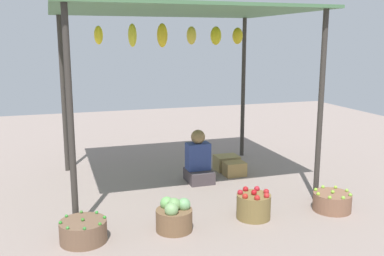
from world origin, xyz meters
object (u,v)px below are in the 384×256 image
vendor_person (198,162)px  wooden_crate_stacked_rear (234,169)px  basket_green_chilies (83,231)px  basket_cabbages (174,216)px  basket_red_apples (254,206)px  basket_limes (332,202)px  wooden_crate_near_vendor (227,163)px

vendor_person → wooden_crate_stacked_rear: (0.62, 0.09, -0.19)m
basket_green_chilies → wooden_crate_stacked_rear: size_ratio=1.51×
basket_green_chilies → basket_cabbages: size_ratio=1.21×
vendor_person → basket_green_chilies: size_ratio=1.59×
basket_red_apples → basket_limes: size_ratio=0.87×
basket_green_chilies → wooden_crate_stacked_rear: (2.41, 1.61, -0.01)m
basket_red_apples → wooden_crate_stacked_rear: 1.66m
basket_green_chilies → wooden_crate_near_vendor: bearing=38.6°
basket_cabbages → basket_limes: 2.02m
basket_green_chilies → basket_cabbages: basket_cabbages is taller
wooden_crate_stacked_rear → basket_green_chilies: bearing=-146.2°
basket_green_chilies → wooden_crate_near_vendor: size_ratio=1.31×
basket_limes → wooden_crate_near_vendor: basket_limes is taller
vendor_person → wooden_crate_stacked_rear: vendor_person is taller
wooden_crate_near_vendor → wooden_crate_stacked_rear: bearing=-89.9°
vendor_person → wooden_crate_near_vendor: (0.62, 0.41, -0.18)m
basket_limes → basket_green_chilies: bearing=178.6°
vendor_person → wooden_crate_near_vendor: vendor_person is taller
basket_cabbages → wooden_crate_near_vendor: (1.43, 1.95, -0.05)m
basket_green_chilies → basket_limes: bearing=-1.4°
basket_green_chilies → wooden_crate_near_vendor: 3.08m
vendor_person → basket_limes: size_ratio=1.68×
basket_red_apples → wooden_crate_near_vendor: bearing=77.0°
wooden_crate_near_vendor → basket_red_apples: bearing=-103.0°
basket_green_chilies → basket_red_apples: size_ratio=1.22×
basket_cabbages → basket_red_apples: 0.99m
basket_green_chilies → vendor_person: bearing=40.4°
basket_green_chilies → basket_red_apples: bearing=0.3°
basket_cabbages → basket_limes: basket_cabbages is taller
basket_cabbages → wooden_crate_near_vendor: bearing=53.8°
basket_cabbages → basket_red_apples: bearing=2.5°
basket_green_chilies → basket_limes: size_ratio=1.06×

